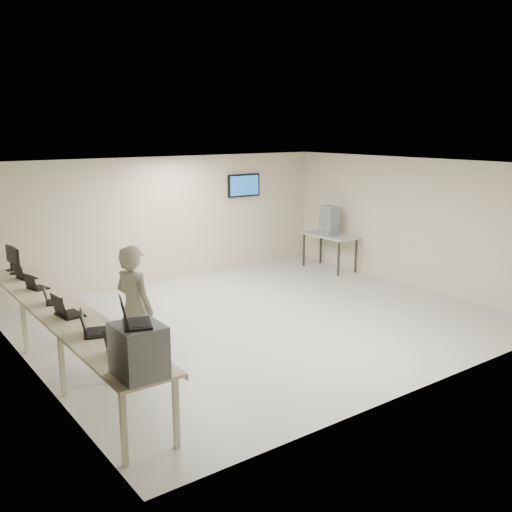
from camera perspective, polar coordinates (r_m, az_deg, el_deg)
room at (r=10.14m, az=0.63°, el=1.32°), size 8.01×7.01×2.81m
workbench at (r=8.63m, az=-18.86°, el=-5.42°), size 0.76×6.00×0.90m
equipment_box at (r=6.06m, az=-11.64°, el=-9.22°), size 0.47×0.53×0.55m
laptop_on_box at (r=5.91m, az=-12.31°, el=-6.16°), size 0.43×0.45×0.30m
laptop_0 at (r=6.73m, az=-13.52°, el=-8.94°), size 0.35×0.38×0.26m
laptop_1 at (r=7.41m, az=-16.22°, el=-6.98°), size 0.44×0.47×0.31m
laptop_2 at (r=8.21m, az=-18.54°, el=-5.21°), size 0.37×0.43×0.31m
laptop_3 at (r=8.88m, az=-19.83°, el=-4.07°), size 0.35×0.38×0.25m
laptop_4 at (r=9.73m, az=-21.26°, el=-2.73°), size 0.35×0.38×0.26m
laptop_5 at (r=10.46m, az=-22.25°, el=-1.77°), size 0.33×0.38×0.27m
monitor_near at (r=10.84m, az=-22.99°, el=-0.18°), size 0.21×0.48×0.47m
monitor_far at (r=11.13m, az=-23.34°, el=0.01°), size 0.20×0.45×0.44m
soldier at (r=8.21m, az=-12.04°, el=-5.25°), size 0.62×0.77×1.84m
side_table at (r=14.04m, az=7.38°, el=1.84°), size 0.67×1.44×0.86m
storage_bins at (r=13.95m, az=7.37°, el=3.55°), size 0.33×0.37×0.71m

